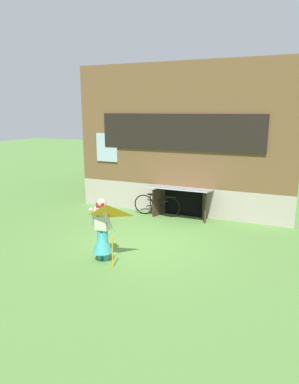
# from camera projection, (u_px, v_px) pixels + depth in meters

# --- Properties ---
(ground_plane) EXTENTS (60.00, 60.00, 0.00)m
(ground_plane) POSITION_uv_depth(u_px,v_px,m) (146.00, 242.00, 10.23)
(ground_plane) COLOR #56843D
(log_house) EXTENTS (8.10, 6.68, 5.46)m
(log_house) POSITION_uv_depth(u_px,v_px,m) (199.00, 136.00, 14.79)
(log_house) COLOR #ADA393
(log_house) RESTS_ON ground_plane
(person) EXTENTS (0.61, 0.53, 1.66)m
(person) POSITION_uv_depth(u_px,v_px,m) (102.00, 235.00, 8.84)
(person) COLOR teal
(person) RESTS_ON ground_plane
(kite) EXTENTS (1.00, 1.01, 1.56)m
(kite) POSITION_uv_depth(u_px,v_px,m) (107.00, 221.00, 8.06)
(kite) COLOR orange
(kite) RESTS_ON ground_plane
(bicycle_black) EXTENTS (1.78, 0.14, 0.81)m
(bicycle_black) POSITION_uv_depth(u_px,v_px,m) (157.00, 205.00, 12.73)
(bicycle_black) COLOR black
(bicycle_black) RESTS_ON ground_plane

